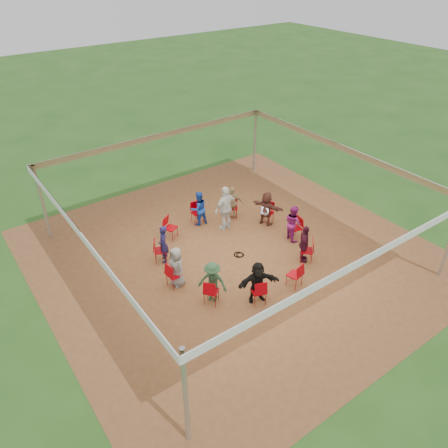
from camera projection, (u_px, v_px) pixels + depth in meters
ground at (233, 255)px, 15.79m from camera, size 80.00×80.00×0.00m
dirt_patch at (233, 254)px, 15.79m from camera, size 13.00×13.00×0.00m
tent at (234, 197)px, 14.51m from camera, size 10.33×10.33×3.00m
chair_0 at (267, 213)px, 17.38m from camera, size 0.56×0.55×0.90m
chair_1 at (232, 208)px, 17.73m from camera, size 0.60×0.60×0.90m
chair_2 at (197, 213)px, 17.38m from camera, size 0.44×0.46×0.90m
chair_3 at (171, 228)px, 16.45m from camera, size 0.58×0.59×0.90m
chair_4 at (160, 251)px, 15.24m from camera, size 0.58×0.58×0.90m
chair_5 at (174, 275)px, 14.13m from camera, size 0.48×0.46×0.90m
chair_6 at (211, 291)px, 13.47m from camera, size 0.61×0.60×0.90m
chair_7 at (258, 291)px, 13.47m from camera, size 0.54×0.55×0.90m
chair_8 at (295, 275)px, 14.13m from camera, size 0.51×0.53×0.90m
chair_9 at (307, 251)px, 15.24m from camera, size 0.61×0.61×0.90m
chair_10 at (295, 228)px, 16.45m from camera, size 0.51×0.50×0.90m
person_seated_0 at (266, 208)px, 17.15m from camera, size 0.94×1.41×1.43m
person_seated_1 at (232, 203)px, 17.48m from camera, size 0.93×0.83×1.43m
person_seated_2 at (199, 208)px, 17.15m from camera, size 0.71×0.43×1.43m
person_seated_3 at (163, 244)px, 15.11m from camera, size 0.54×0.62×1.43m
person_seated_4 at (177, 267)px, 14.05m from camera, size 0.45×0.73×1.43m
person_seated_5 at (212, 282)px, 13.42m from camera, size 0.93×1.01×1.43m
person_seated_6 at (257, 282)px, 13.42m from camera, size 1.41×0.90×1.43m
person_seated_7 at (304, 244)px, 15.11m from camera, size 0.89×0.90×1.43m
person_seated_8 at (293, 223)px, 16.27m from camera, size 0.53×0.76×1.43m
standing_person at (226, 208)px, 16.75m from camera, size 1.12×0.64×1.84m
cable_coil at (239, 255)px, 15.75m from camera, size 0.44×0.44×0.03m
laptop at (264, 211)px, 17.06m from camera, size 0.36×0.39×0.22m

